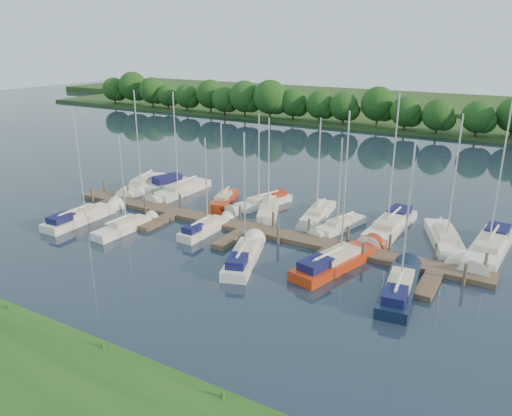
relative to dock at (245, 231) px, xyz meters
The scene contains 23 objects.
ground 7.31m from the dock, 90.00° to the right, with size 260.00×260.00×0.00m, color #171E2F.
dock is the anchor object (origin of this frame).
mooring_pilings 1.19m from the dock, 90.00° to the left, with size 38.24×2.84×2.00m.
far_shore 67.69m from the dock, 90.00° to the left, with size 180.00×30.00×0.60m, color #27451A.
distant_hill 92.69m from the dock, 90.00° to the left, with size 220.00×40.00×1.40m, color #2F4C21.
treeline 55.06m from the dock, 92.23° to the left, with size 146.17×9.91×8.15m.
sailboat_n_0 17.87m from the dock, 161.61° to the left, with size 4.24×8.80×11.29m.
motorboat 16.15m from the dock, 154.83° to the left, with size 3.78×6.60×1.85m.
sailboat_n_2 13.39m from the dock, 153.18° to the left, with size 2.37×8.85×11.32m.
sailboat_n_3 8.43m from the dock, 136.50° to the left, with size 3.33×6.78×8.73m.
sailboat_n_4 7.40m from the dock, 108.15° to the left, with size 3.75×7.50×9.59m.
sailboat_n_5 5.63m from the dock, 97.39° to the left, with size 4.33×7.35×9.58m.
sailboat_n_6 7.76m from the dock, 59.84° to the left, with size 2.71×7.75×9.74m.
sailboat_n_7 8.36m from the dock, 36.17° to the left, with size 2.99×6.68×8.53m.
sailboat_n_8 12.62m from the dock, 31.89° to the left, with size 2.68×9.78×12.40m.
sailboat_n_9 16.67m from the dock, 21.19° to the left, with size 4.64×8.62×11.19m.
sailboat_n_10 19.77m from the dock, 17.70° to the left, with size 3.02×9.97×12.60m.
sailboat_s_0 15.36m from the dock, 160.43° to the right, with size 2.16×8.47×10.87m.
sailboat_s_1 10.53m from the dock, 151.61° to the right, with size 1.81×6.62×8.73m.
sailboat_s_2 3.45m from the dock, 150.70° to the right, with size 1.63×6.58×8.65m.
sailboat_s_3 5.99m from the dock, 59.13° to the right, with size 3.93×7.86×10.24m.
sailboat_s_4 9.69m from the dock, 13.77° to the right, with size 4.19×9.37×11.88m.
sailboat_s_5 15.11m from the dock, 15.95° to the right, with size 2.80×8.36×10.70m.
Camera 1 is at (21.18, -26.92, 16.17)m, focal length 35.00 mm.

